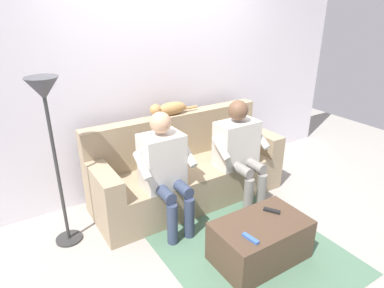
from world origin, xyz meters
name	(u,v)px	position (x,y,z in m)	size (l,w,h in m)	color
ground_plane	(226,230)	(0.00, 0.60, 0.00)	(8.00, 8.00, 0.00)	gray
back_wall	(162,68)	(0.00, -0.64, 1.38)	(5.24, 0.06, 2.76)	silver
couch	(187,171)	(0.00, -0.14, 0.32)	(2.12, 0.75, 0.92)	#9E896B
coffee_table	(260,240)	(0.00, 1.06, 0.19)	(0.80, 0.49, 0.37)	#4C3828
person_left_seated	(239,147)	(-0.44, 0.21, 0.64)	(0.61, 0.52, 1.14)	beige
person_right_seated	(165,166)	(0.44, 0.20, 0.65)	(0.55, 0.53, 1.16)	beige
cat_on_backrest	(169,109)	(0.08, -0.38, 1.00)	(0.58, 0.13, 0.15)	#B7844C
remote_black	(272,211)	(-0.18, 0.99, 0.38)	(0.14, 0.04, 0.02)	black
remote_blue	(251,238)	(0.23, 1.18, 0.38)	(0.15, 0.04, 0.02)	#3860B7
floor_rug	(247,247)	(0.00, 0.90, 0.00)	(1.46, 1.71, 0.01)	#4C7056
floor_lamp	(47,110)	(1.34, -0.07, 1.27)	(0.26, 0.26, 1.53)	#2D2D2D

